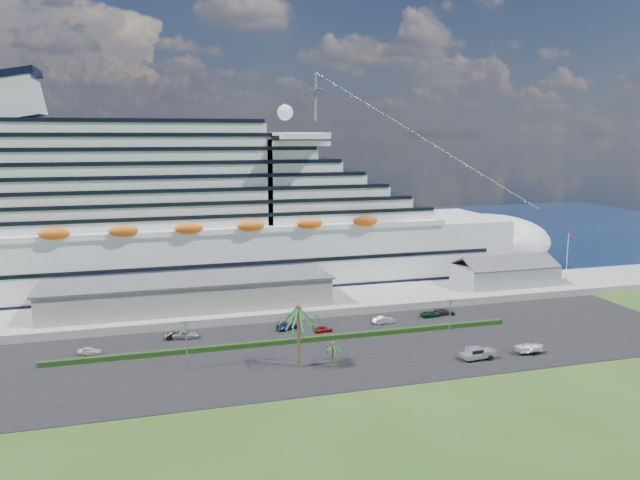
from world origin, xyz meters
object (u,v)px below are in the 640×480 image
object	(u,v)px
parked_car_3	(287,326)
pickup_truck	(478,353)
boat_trailer	(530,347)
cruise_ship	(194,223)

from	to	relation	value
parked_car_3	pickup_truck	xyz separation A→B (m)	(27.69, -25.55, 0.46)
parked_car_3	pickup_truck	bearing A→B (deg)	-155.23
parked_car_3	boat_trailer	xyz separation A→B (m)	(38.15, -25.60, 0.51)
pickup_truck	boat_trailer	bearing A→B (deg)	-0.29
boat_trailer	pickup_truck	bearing A→B (deg)	179.71
pickup_truck	boat_trailer	distance (m)	10.46
parked_car_3	boat_trailer	bearing A→B (deg)	-146.40
parked_car_3	boat_trailer	distance (m)	45.94
cruise_ship	parked_car_3	xyz separation A→B (m)	(14.39, -39.71, -15.87)
parked_car_3	pickup_truck	size ratio (longest dim) A/B	0.79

